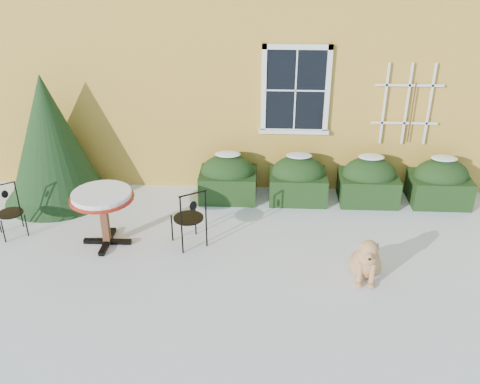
# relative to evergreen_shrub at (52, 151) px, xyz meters

# --- Properties ---
(ground) EXTENTS (80.00, 80.00, 0.00)m
(ground) POSITION_rel_evergreen_shrub_xyz_m (3.49, -2.39, -0.95)
(ground) COLOR white
(ground) RESTS_ON ground
(hedge_row) EXTENTS (4.95, 0.80, 0.91)m
(hedge_row) POSITION_rel_evergreen_shrub_xyz_m (5.14, 0.16, -0.55)
(hedge_row) COLOR black
(hedge_row) RESTS_ON ground
(evergreen_shrub) EXTENTS (1.95, 1.95, 2.37)m
(evergreen_shrub) POSITION_rel_evergreen_shrub_xyz_m (0.00, 0.00, 0.00)
(evergreen_shrub) COLOR black
(evergreen_shrub) RESTS_ON ground
(bistro_table) EXTENTS (1.00, 1.00, 0.93)m
(bistro_table) POSITION_rel_evergreen_shrub_xyz_m (1.35, -1.56, -0.18)
(bistro_table) COLOR black
(bistro_table) RESTS_ON ground
(patio_chair_near) EXTENTS (0.61, 0.61, 1.01)m
(patio_chair_near) POSITION_rel_evergreen_shrub_xyz_m (2.70, -1.53, -0.45)
(patio_chair_near) COLOR black
(patio_chair_near) RESTS_ON ground
(patio_chair_far) EXTENTS (0.53, 0.53, 0.86)m
(patio_chair_far) POSITION_rel_evergreen_shrub_xyz_m (-0.30, -1.33, -0.52)
(patio_chair_far) COLOR black
(patio_chair_far) RESTS_ON ground
(dog) EXTENTS (0.53, 0.82, 0.75)m
(dog) POSITION_rel_evergreen_shrub_xyz_m (5.37, -2.31, -0.65)
(dog) COLOR tan
(dog) RESTS_ON ground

